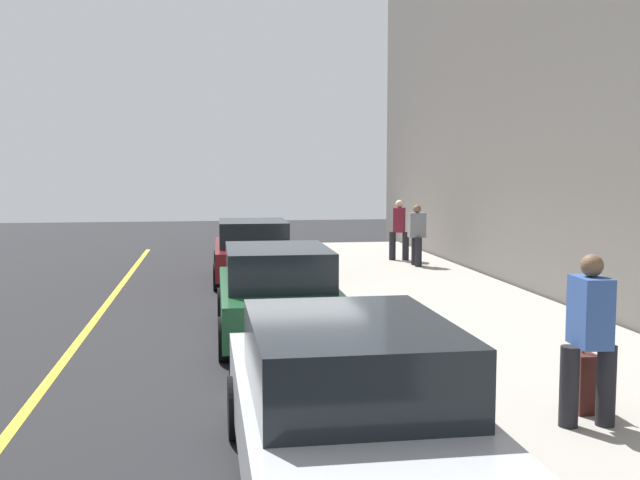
% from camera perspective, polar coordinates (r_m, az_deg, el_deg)
% --- Properties ---
extents(ground_plane, '(56.00, 56.00, 0.00)m').
position_cam_1_polar(ground_plane, '(12.15, -3.13, -7.58)').
color(ground_plane, black).
extents(sidewalk, '(28.00, 4.60, 0.15)m').
position_cam_1_polar(sidewalk, '(12.85, 11.77, -6.61)').
color(sidewalk, '#A39E93').
rests_on(sidewalk, ground).
extents(lane_stripe_centre, '(28.00, 0.14, 0.01)m').
position_cam_1_polar(lane_stripe_centre, '(12.28, -18.32, -7.69)').
color(lane_stripe_centre, gold).
rests_on(lane_stripe_centre, ground).
extents(snow_bank_curb, '(8.69, 0.56, 0.22)m').
position_cam_1_polar(snow_bank_curb, '(11.56, 0.67, -7.68)').
color(snow_bank_curb, white).
rests_on(snow_bank_curb, ground).
extents(parked_car_silver, '(4.33, 1.92, 1.51)m').
position_cam_1_polar(parked_car_silver, '(6.39, 2.01, -12.59)').
color(parked_car_silver, black).
rests_on(parked_car_silver, ground).
extents(parked_car_green, '(4.25, 1.92, 1.51)m').
position_cam_1_polar(parked_car_green, '(11.94, -3.34, -4.10)').
color(parked_car_green, black).
rests_on(parked_car_green, ground).
extents(parked_car_maroon, '(4.19, 1.94, 1.51)m').
position_cam_1_polar(parked_car_maroon, '(18.09, -5.21, -0.85)').
color(parked_car_maroon, black).
rests_on(parked_car_maroon, ground).
extents(pedestrian_grey_coat, '(0.54, 0.45, 1.65)m').
position_cam_1_polar(pedestrian_grey_coat, '(20.00, 7.47, 0.51)').
color(pedestrian_grey_coat, black).
rests_on(pedestrian_grey_coat, sidewalk).
extents(pedestrian_blue_coat, '(0.49, 0.58, 1.75)m').
position_cam_1_polar(pedestrian_blue_coat, '(7.93, 20.06, -6.91)').
color(pedestrian_blue_coat, black).
rests_on(pedestrian_blue_coat, sidewalk).
extents(pedestrian_burgundy_coat, '(0.54, 0.54, 1.73)m').
position_cam_1_polar(pedestrian_burgundy_coat, '(21.20, 6.13, 0.92)').
color(pedestrian_burgundy_coat, black).
rests_on(pedestrian_burgundy_coat, sidewalk).
extents(rolling_suitcase, '(0.34, 0.22, 1.00)m').
position_cam_1_polar(rolling_suitcase, '(8.53, 19.56, -10.27)').
color(rolling_suitcase, '#471E19').
rests_on(rolling_suitcase, sidewalk).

